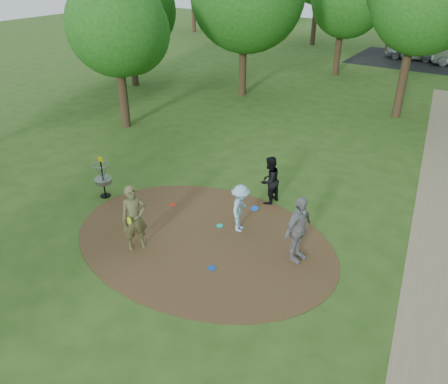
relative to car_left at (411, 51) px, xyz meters
The scene contains 14 objects.
ground 30.20m from the car_left, 88.76° to the right, with size 100.00×100.00×0.00m, color #2D5119.
dirt_clearing 30.20m from the car_left, 88.76° to the right, with size 8.40×8.40×0.02m, color #47301C.
footpath 29.08m from the car_left, 75.76° to the right, with size 2.00×40.00×0.01m, color #8C7A5B.
parking_lot 2.74m from the car_left, ahead, with size 14.00×8.00×0.01m, color black.
player_observer_with_disc 31.57m from the car_left, 91.33° to the right, with size 0.81×0.88×2.02m.
player_throwing_with_disc 29.14m from the car_left, 87.37° to the right, with size 1.01×1.13×1.57m.
player_walking_with_disc 27.11m from the car_left, 87.33° to the right, with size 0.77×0.92×1.72m.
player_waiting_with_disc 29.73m from the car_left, 83.36° to the right, with size 0.67×1.24×2.01m.
disc_ground_cyan 29.31m from the car_left, 88.64° to the right, with size 0.22×0.22×0.02m, color #18C4B5.
disc_ground_blue 31.25m from the car_left, 86.88° to the right, with size 0.22×0.22×0.02m, color #0B43BF.
disc_ground_red 29.12m from the car_left, 92.72° to the right, with size 0.22×0.22×0.02m, color red.
car_left is the anchor object (origin of this frame).
disc_golf_basket 30.13m from the car_left, 97.33° to the right, with size 0.63×0.63×1.54m.
tree_ring 21.53m from the car_left, 82.34° to the right, with size 37.38×45.49×9.47m.
Camera 1 is at (6.53, -8.84, 7.67)m, focal length 35.00 mm.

